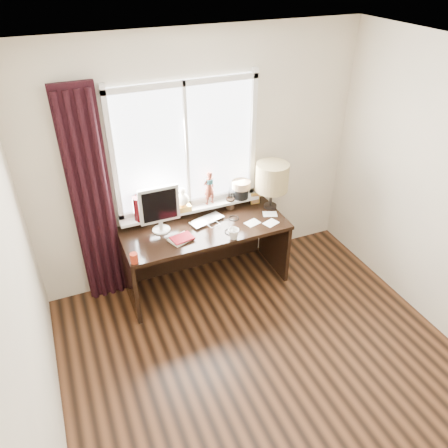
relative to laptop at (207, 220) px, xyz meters
name	(u,v)px	position (x,y,z in m)	size (l,w,h in m)	color
floor	(288,398)	(0.05, -1.72, -0.76)	(3.50, 4.00, 0.00)	#532E19
ceiling	(328,83)	(0.05, -1.72, 1.84)	(3.50, 4.00, 0.00)	white
wall_back	(200,162)	(0.05, 0.28, 0.54)	(3.50, 2.60, 0.00)	beige
wall_left	(26,360)	(-1.70, -1.72, 0.54)	(4.00, 2.60, 0.00)	beige
laptop	(207,220)	(0.00, 0.00, 0.00)	(0.37, 0.24, 0.03)	silver
mug	(234,234)	(0.13, -0.39, 0.04)	(0.11, 0.10, 0.11)	white
red_cup	(134,258)	(-0.85, -0.39, 0.03)	(0.07, 0.07, 0.10)	#A52B13
window	(190,166)	(-0.09, 0.23, 0.54)	(1.52, 0.22, 1.40)	white
curtain	(92,203)	(-1.09, 0.19, 0.35)	(0.38, 0.09, 2.25)	black
desk	(202,241)	(-0.05, 0.01, -0.26)	(1.70, 0.70, 0.75)	black
monitor	(159,207)	(-0.48, 0.02, 0.26)	(0.40, 0.18, 0.49)	beige
notebook_stack	(181,239)	(-0.35, -0.22, 0.00)	(0.26, 0.23, 0.03)	beige
brush_holder	(230,203)	(0.34, 0.15, 0.05)	(0.09, 0.09, 0.25)	black
icon_frame	(255,199)	(0.63, 0.13, 0.05)	(0.10, 0.03, 0.13)	gold
table_lamp	(272,178)	(0.75, 0.00, 0.35)	(0.35, 0.35, 0.52)	black
loose_papers	(264,220)	(0.57, -0.21, -0.01)	(0.43, 0.32, 0.00)	white
desk_cables	(228,224)	(0.18, -0.15, -0.01)	(0.31, 0.40, 0.01)	black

